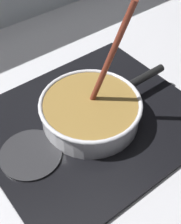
% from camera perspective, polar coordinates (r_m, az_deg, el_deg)
% --- Properties ---
extents(ground, '(2.40, 1.60, 0.04)m').
position_cam_1_polar(ground, '(0.76, 7.75, -13.64)').
color(ground, '#B7B7BC').
extents(hob_plate, '(0.56, 0.48, 0.01)m').
position_cam_1_polar(hob_plate, '(0.84, 0.00, -1.81)').
color(hob_plate, black).
rests_on(hob_plate, ground).
extents(burner_ring, '(0.21, 0.21, 0.01)m').
position_cam_1_polar(burner_ring, '(0.83, 0.00, -1.35)').
color(burner_ring, '#592D0C').
rests_on(burner_ring, hob_plate).
extents(spare_burner, '(0.15, 0.15, 0.01)m').
position_cam_1_polar(spare_burner, '(0.78, -10.78, -7.51)').
color(spare_burner, '#262628').
rests_on(spare_burner, hob_plate).
extents(cooking_pan, '(0.39, 0.26, 0.34)m').
position_cam_1_polar(cooking_pan, '(0.81, 0.11, 0.34)').
color(cooking_pan, silver).
rests_on(cooking_pan, hob_plate).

